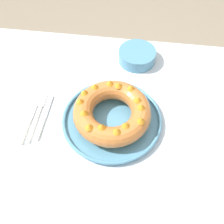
# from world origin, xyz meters

# --- Properties ---
(ground_plane) EXTENTS (8.00, 8.00, 0.00)m
(ground_plane) POSITION_xyz_m (0.00, 0.00, 0.00)
(ground_plane) COLOR gray
(dining_table) EXTENTS (1.42, 0.93, 0.73)m
(dining_table) POSITION_xyz_m (0.00, 0.00, 0.64)
(dining_table) COLOR silver
(dining_table) RESTS_ON ground_plane
(serving_dish) EXTENTS (0.33, 0.33, 0.02)m
(serving_dish) POSITION_xyz_m (-0.03, 0.03, 0.74)
(serving_dish) COLOR #518EB2
(serving_dish) RESTS_ON dining_table
(bundt_cake) EXTENTS (0.25, 0.25, 0.08)m
(bundt_cake) POSITION_xyz_m (-0.03, 0.03, 0.78)
(bundt_cake) COLOR #C67538
(bundt_cake) RESTS_ON serving_dish
(fork) EXTENTS (0.02, 0.21, 0.01)m
(fork) POSITION_xyz_m (-0.29, 0.03, 0.73)
(fork) COLOR white
(fork) RESTS_ON dining_table
(serving_knife) EXTENTS (0.02, 0.22, 0.01)m
(serving_knife) POSITION_xyz_m (-0.31, -0.00, 0.73)
(serving_knife) COLOR white
(serving_knife) RESTS_ON dining_table
(cake_knife) EXTENTS (0.02, 0.19, 0.01)m
(cake_knife) POSITION_xyz_m (-0.26, 0.00, 0.73)
(cake_knife) COLOR white
(cake_knife) RESTS_ON dining_table
(side_bowl) EXTENTS (0.15, 0.15, 0.05)m
(side_bowl) POSITION_xyz_m (0.03, 0.34, 0.75)
(side_bowl) COLOR #518EB2
(side_bowl) RESTS_ON dining_table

